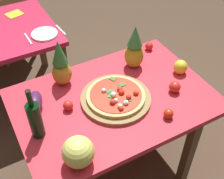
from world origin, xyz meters
The scene contains 20 objects.
ground_plane centered at (0.00, 0.00, 0.00)m, with size 10.00×10.00×0.00m, color #4C3828.
display_table centered at (0.00, 0.00, 0.68)m, with size 1.27×0.87×0.78m.
background_table centered at (-0.42, 1.18, 0.65)m, with size 0.83×0.86×0.78m.
dining_chair centered at (-0.28, 1.84, 0.48)m, with size 0.46×0.46×0.85m.
pizza_board centered at (0.01, -0.02, 0.79)m, with size 0.45×0.45×0.03m, color olive.
pizza centered at (0.01, -0.02, 0.82)m, with size 0.37×0.37×0.05m.
wine_bottle centered at (-0.51, -0.05, 0.90)m, with size 0.08×0.08×0.34m.
pineapple_left centered at (-0.23, 0.30, 0.93)m, with size 0.13×0.13×0.34m.
pineapple_right centered at (0.29, 0.23, 0.92)m, with size 0.13×0.13×0.33m.
melon centered at (-0.39, -0.33, 0.86)m, with size 0.17×0.17×0.17m, color #D9DB65.
bell_pepper centered at (0.54, 0.01, 0.82)m, with size 0.10×0.10×0.11m, color yellow.
eggplant centered at (-0.47, 0.16, 0.82)m, with size 0.20×0.09×0.09m, color #471F49.
tomato_beside_pepper centered at (-0.29, 0.05, 0.81)m, with size 0.06×0.06×0.06m, color red.
tomato_near_board centered at (0.21, -0.30, 0.81)m, with size 0.06×0.06×0.06m, color red.
tomato_by_bottle centered at (0.38, -0.13, 0.82)m, with size 0.08×0.08×0.08m, color red.
tomato_at_corner centered at (0.50, 0.34, 0.81)m, with size 0.06×0.06×0.06m, color red.
dinner_plate centered at (-0.14, 0.93, 0.78)m, with size 0.22×0.22×0.02m, color white.
fork_utensil centered at (-0.28, 0.93, 0.78)m, with size 0.02×0.18×0.01m, color silver.
knife_utensil centered at (0.00, 0.93, 0.78)m, with size 0.02×0.18×0.01m, color silver.
napkin_folded centered at (-0.27, 1.39, 0.78)m, with size 0.14×0.12×0.01m, color yellow.
Camera 1 is at (-0.65, -1.18, 2.11)m, focal length 47.23 mm.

